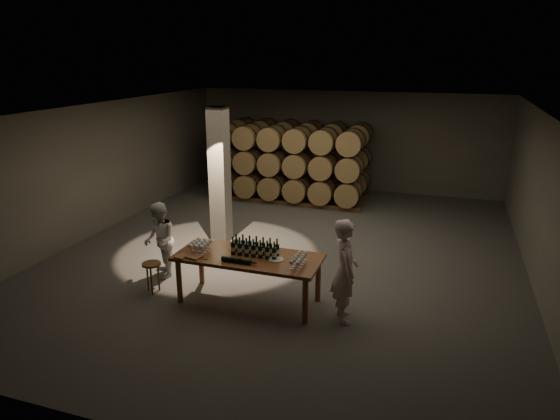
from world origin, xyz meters
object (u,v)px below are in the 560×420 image
(notebook_near, at_px, (194,257))
(stool, at_px, (152,268))
(bottle_cluster, at_px, (255,249))
(plate, at_px, (276,259))
(person_man, at_px, (345,270))
(tasting_table, at_px, (248,261))
(person_woman, at_px, (160,240))

(notebook_near, relative_size, stool, 0.46)
(bottle_cluster, xyz_separation_m, plate, (0.42, -0.07, -0.11))
(bottle_cluster, relative_size, plate, 3.24)
(plate, xyz_separation_m, person_man, (1.23, -0.06, -0.01))
(tasting_table, bearing_deg, plate, -1.77)
(person_man, bearing_deg, person_woman, 58.94)
(bottle_cluster, xyz_separation_m, person_man, (1.65, -0.13, -0.12))
(tasting_table, height_order, stool, tasting_table)
(bottle_cluster, relative_size, notebook_near, 3.15)
(stool, height_order, person_woman, person_woman)
(tasting_table, xyz_separation_m, stool, (-1.88, -0.22, -0.31))
(plate, bearing_deg, notebook_near, -165.66)
(plate, height_order, person_man, person_man)
(plate, xyz_separation_m, notebook_near, (-1.41, -0.36, 0.01))
(bottle_cluster, bearing_deg, person_man, -4.64)
(plate, height_order, stool, plate)
(bottle_cluster, xyz_separation_m, person_woman, (-2.20, 0.39, -0.25))
(plate, xyz_separation_m, stool, (-2.40, -0.20, -0.42))
(notebook_near, height_order, person_woman, person_woman)
(notebook_near, xyz_separation_m, person_man, (2.64, 0.30, -0.01))
(notebook_near, xyz_separation_m, stool, (-0.99, 0.16, -0.43))
(bottle_cluster, distance_m, person_woman, 2.25)
(person_woman, bearing_deg, tasting_table, 39.85)
(notebook_near, bearing_deg, bottle_cluster, 35.47)
(plate, height_order, notebook_near, notebook_near)
(person_man, bearing_deg, bottle_cluster, 62.10)
(plate, height_order, person_woman, person_woman)
(notebook_near, relative_size, person_man, 0.15)
(bottle_cluster, bearing_deg, stool, -171.99)
(tasting_table, xyz_separation_m, person_man, (1.75, -0.08, 0.10))
(stool, bearing_deg, plate, 4.87)
(notebook_near, bearing_deg, plate, 26.05)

